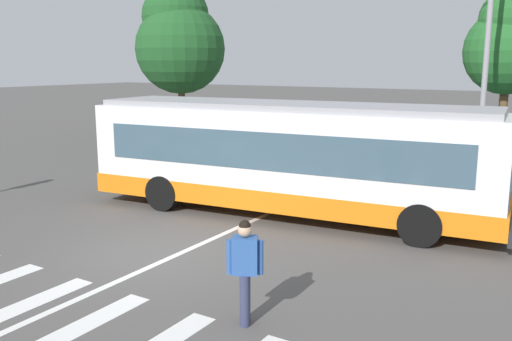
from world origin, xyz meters
TOP-DOWN VIEW (x-y plane):
  - ground_plane at (0.00, 0.00)m, footprint 160.00×160.00m
  - city_transit_bus at (0.91, 4.44)m, footprint 11.49×3.68m
  - pedestrian_crossing_street at (3.45, -1.65)m, footprint 0.52×0.42m
  - parked_car_white at (-3.72, 13.88)m, footprint 1.91×4.52m
  - parked_car_charcoal at (-1.03, 14.05)m, footprint 1.99×4.56m
  - parked_car_champagne at (1.75, 14.31)m, footprint 1.89×4.51m
  - parked_car_teal at (4.60, 14.31)m, footprint 1.94×4.54m
  - twin_arm_street_lamp at (4.35, 12.69)m, footprint 4.88×0.32m
  - background_tree_left at (-10.76, 14.05)m, footprint 4.59×4.59m
  - background_tree_right at (4.46, 17.09)m, footprint 3.62×3.62m
  - crosswalk_painted_stripes at (0.59, -3.48)m, footprint 7.64×3.38m
  - lane_center_line at (0.44, 2.00)m, footprint 0.16×24.00m

SIDE VIEW (x-z plane):
  - ground_plane at x=0.00m, z-range 0.00..0.00m
  - lane_center_line at x=0.44m, z-range 0.00..0.01m
  - crosswalk_painted_stripes at x=0.59m, z-range 0.00..0.01m
  - parked_car_white at x=-3.72m, z-range 0.09..1.44m
  - parked_car_charcoal at x=-1.03m, z-range 0.09..1.44m
  - parked_car_champagne at x=1.75m, z-range 0.09..1.44m
  - parked_car_teal at x=4.60m, z-range 0.09..1.44m
  - pedestrian_crossing_street at x=3.45m, z-range 0.11..1.83m
  - city_transit_bus at x=0.91m, z-range 0.06..3.12m
  - background_tree_right at x=4.46m, z-range 1.34..8.55m
  - background_tree_left at x=-10.76m, z-range 1.21..9.36m
  - twin_arm_street_lamp at x=4.35m, z-range 1.07..10.13m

